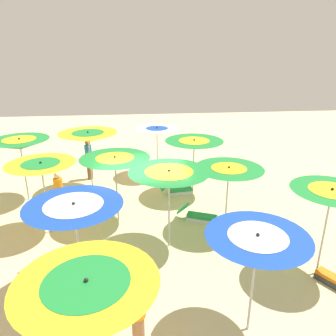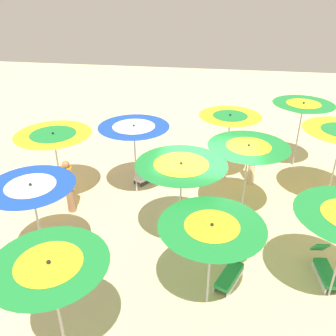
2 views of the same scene
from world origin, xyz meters
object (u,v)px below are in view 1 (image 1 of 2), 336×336
at_px(beach_umbrella_3, 87,290).
at_px(beach_umbrella_8, 157,132).
at_px(beach_umbrella_1, 41,168).
at_px(beach_umbrella_11, 331,197).
at_px(beachgoer_0, 138,312).
at_px(beachgoer_2, 89,159).
at_px(beach_umbrella_4, 88,137).
at_px(beach_umbrella_9, 194,145).
at_px(beach_umbrella_0, 20,144).
at_px(lounger_2, 45,281).
at_px(beach_umbrella_5, 115,164).
at_px(beach_umbrella_10, 229,173).
at_px(lounger_3, 178,189).
at_px(beach_umbrella_7, 257,245).
at_px(lounger_0, 199,216).
at_px(beach_umbrella_6, 169,177).
at_px(beach_umbrella_2, 74,211).
at_px(beachgoer_1, 59,195).

bearing_deg(beach_umbrella_3, beach_umbrella_8, 79.77).
relative_size(beach_umbrella_1, beach_umbrella_11, 0.98).
relative_size(beachgoer_0, beachgoer_2, 0.95).
bearing_deg(beach_umbrella_4, beach_umbrella_9, -11.45).
height_order(beach_umbrella_3, beach_umbrella_8, beach_umbrella_8).
xyz_separation_m(beach_umbrella_0, beach_umbrella_11, (8.77, -5.29, -0.02)).
xyz_separation_m(beach_umbrella_0, beach_umbrella_8, (5.14, 2.12, -0.19)).
bearing_deg(beach_umbrella_1, lounger_2, -79.26).
xyz_separation_m(beach_umbrella_5, beach_umbrella_10, (3.48, -0.82, -0.14)).
height_order(beach_umbrella_10, beach_umbrella_11, beach_umbrella_11).
bearing_deg(lounger_3, beach_umbrella_7, -91.62).
height_order(beach_umbrella_8, lounger_2, beach_umbrella_8).
bearing_deg(beach_umbrella_9, lounger_0, -94.56).
height_order(beach_umbrella_3, beachgoer_2, beach_umbrella_3).
relative_size(beach_umbrella_0, beach_umbrella_6, 1.02).
bearing_deg(beach_umbrella_8, beachgoer_2, -175.69).
bearing_deg(lounger_0, beach_umbrella_5, -163.40).
relative_size(beach_umbrella_0, beach_umbrella_7, 1.07).
height_order(beach_umbrella_10, beachgoer_0, beach_umbrella_10).
distance_m(beach_umbrella_7, lounger_2, 5.17).
distance_m(beach_umbrella_0, lounger_2, 5.83).
bearing_deg(beach_umbrella_1, beach_umbrella_2, -63.44).
distance_m(beach_umbrella_4, beachgoer_2, 1.76).
bearing_deg(beachgoer_2, beach_umbrella_4, 77.91).
distance_m(beach_umbrella_6, beach_umbrella_8, 5.77).
bearing_deg(beach_umbrella_10, beach_umbrella_9, 102.44).
xyz_separation_m(beach_umbrella_8, lounger_3, (0.65, -2.21, -1.82)).
distance_m(beach_umbrella_2, lounger_2, 2.20).
xyz_separation_m(beach_umbrella_4, beach_umbrella_11, (6.42, -6.01, -0.03)).
height_order(lounger_0, lounger_2, lounger_2).
bearing_deg(beach_umbrella_11, beach_umbrella_10, 125.43).
bearing_deg(beachgoer_1, beachgoer_2, 22.98).
height_order(beach_umbrella_4, beachgoer_0, beach_umbrella_4).
distance_m(beach_umbrella_9, beach_umbrella_10, 2.77).
height_order(beach_umbrella_1, lounger_2, beach_umbrella_1).
bearing_deg(beach_umbrella_10, beach_umbrella_3, -126.56).
bearing_deg(beach_umbrella_11, beachgoer_2, 132.78).
relative_size(beach_umbrella_6, beach_umbrella_9, 1.07).
bearing_deg(beachgoer_0, beachgoer_2, 27.65).
height_order(beach_umbrella_3, beach_umbrella_6, beach_umbrella_6).
xyz_separation_m(beach_umbrella_0, beach_umbrella_9, (6.41, -0.11, -0.18)).
relative_size(beach_umbrella_9, beach_umbrella_10, 1.06).
distance_m(beach_umbrella_7, lounger_0, 4.92).
relative_size(beach_umbrella_5, lounger_2, 1.74).
distance_m(lounger_2, beachgoer_2, 7.06).
height_order(lounger_3, beachgoer_1, beachgoer_1).
relative_size(beach_umbrella_0, beach_umbrella_4, 1.00).
distance_m(beach_umbrella_3, beach_umbrella_6, 4.39).
xyz_separation_m(beach_umbrella_4, lounger_3, (3.45, -0.81, -2.03)).
xyz_separation_m(beach_umbrella_5, beach_umbrella_7, (2.87, -4.86, -0.00)).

